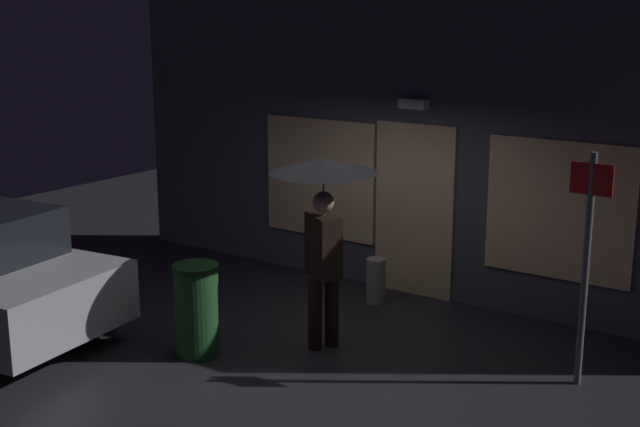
{
  "coord_description": "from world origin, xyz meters",
  "views": [
    {
      "loc": [
        5.07,
        -7.19,
        3.61
      ],
      "look_at": [
        0.04,
        0.03,
        1.49
      ],
      "focal_mm": 48.42,
      "sensor_mm": 36.0,
      "label": 1
    }
  ],
  "objects_px": {
    "street_sign_post": "(586,256)",
    "trash_bin": "(197,310)",
    "sidewalk_bollard": "(376,281)",
    "person_with_umbrella": "(323,204)"
  },
  "relations": [
    {
      "from": "street_sign_post",
      "to": "sidewalk_bollard",
      "type": "bearing_deg",
      "value": 162.41
    },
    {
      "from": "sidewalk_bollard",
      "to": "trash_bin",
      "type": "height_order",
      "value": "trash_bin"
    },
    {
      "from": "street_sign_post",
      "to": "trash_bin",
      "type": "distance_m",
      "value": 3.98
    },
    {
      "from": "sidewalk_bollard",
      "to": "trash_bin",
      "type": "distance_m",
      "value": 2.59
    },
    {
      "from": "trash_bin",
      "to": "person_with_umbrella",
      "type": "bearing_deg",
      "value": 43.26
    },
    {
      "from": "street_sign_post",
      "to": "trash_bin",
      "type": "xyz_separation_m",
      "value": [
        -3.56,
        -1.58,
        -0.81
      ]
    },
    {
      "from": "street_sign_post",
      "to": "person_with_umbrella",
      "type": "bearing_deg",
      "value": -165.66
    },
    {
      "from": "person_with_umbrella",
      "to": "sidewalk_bollard",
      "type": "distance_m",
      "value": 2.06
    },
    {
      "from": "sidewalk_bollard",
      "to": "street_sign_post",
      "type": "bearing_deg",
      "value": -17.59
    },
    {
      "from": "trash_bin",
      "to": "street_sign_post",
      "type": "bearing_deg",
      "value": 23.97
    }
  ]
}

